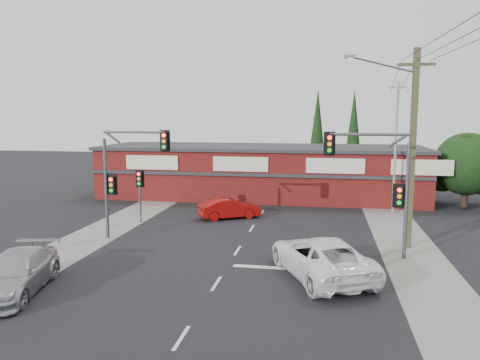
% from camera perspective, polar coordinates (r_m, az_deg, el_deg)
% --- Properties ---
extents(ground, '(120.00, 120.00, 0.00)m').
position_cam_1_polar(ground, '(22.89, -0.70, -9.22)').
color(ground, black).
rests_on(ground, ground).
extents(road_strip, '(14.00, 70.00, 0.01)m').
position_cam_1_polar(road_strip, '(27.64, 1.26, -6.21)').
color(road_strip, black).
rests_on(road_strip, ground).
extents(verge_left, '(3.00, 70.00, 0.02)m').
position_cam_1_polar(verge_left, '(30.10, -15.01, -5.30)').
color(verge_left, gray).
rests_on(verge_left, ground).
extents(verge_right, '(3.00, 70.00, 0.02)m').
position_cam_1_polar(verge_right, '(27.68, 19.04, -6.61)').
color(verge_right, gray).
rests_on(verge_right, ground).
extents(stop_line, '(6.50, 0.35, 0.01)m').
position_cam_1_polar(stop_line, '(21.10, 8.06, -10.76)').
color(stop_line, silver).
rests_on(stop_line, ground).
extents(white_suv, '(5.09, 6.71, 1.69)m').
position_cam_1_polar(white_suv, '(20.14, 9.84, -9.22)').
color(white_suv, white).
rests_on(white_suv, ground).
extents(silver_suv, '(3.19, 5.56, 1.52)m').
position_cam_1_polar(silver_suv, '(20.09, -25.77, -10.22)').
color(silver_suv, '#ABADB0').
rests_on(silver_suv, ground).
extents(red_sedan, '(4.23, 3.21, 1.34)m').
position_cam_1_polar(red_sedan, '(30.80, -1.28, -3.48)').
color(red_sedan, '#9B0B09').
rests_on(red_sedan, ground).
extents(lane_dashes, '(0.12, 62.84, 0.01)m').
position_cam_1_polar(lane_dashes, '(35.01, 3.19, -3.19)').
color(lane_dashes, silver).
rests_on(lane_dashes, ground).
extents(shop_building, '(27.30, 8.40, 4.22)m').
position_cam_1_polar(shop_building, '(39.08, 2.54, 1.11)').
color(shop_building, '#551111').
rests_on(shop_building, ground).
extents(tree_cluster, '(5.90, 5.10, 5.50)m').
position_cam_1_polar(tree_cluster, '(38.60, 25.98, 1.38)').
color(tree_cluster, '#2D2116').
rests_on(tree_cluster, ground).
extents(conifer_near, '(1.80, 1.80, 9.25)m').
position_cam_1_polar(conifer_near, '(45.51, 9.40, 6.19)').
color(conifer_near, '#2D2116').
rests_on(conifer_near, ground).
extents(conifer_far, '(1.80, 1.80, 9.25)m').
position_cam_1_polar(conifer_far, '(47.59, 13.68, 6.15)').
color(conifer_far, '#2D2116').
rests_on(conifer_far, ground).
extents(traffic_mast_left, '(3.77, 0.27, 5.97)m').
position_cam_1_polar(traffic_mast_left, '(25.90, -13.97, 1.44)').
color(traffic_mast_left, '#47494C').
rests_on(traffic_mast_left, ground).
extents(traffic_mast_right, '(3.96, 0.27, 5.97)m').
position_cam_1_polar(traffic_mast_right, '(22.83, 16.95, 0.53)').
color(traffic_mast_right, '#47494C').
rests_on(traffic_mast_right, ground).
extents(pedestal_signal, '(0.55, 0.27, 3.38)m').
position_cam_1_polar(pedestal_signal, '(30.05, -12.12, -0.57)').
color(pedestal_signal, '#47494C').
rests_on(pedestal_signal, ground).
extents(utility_pole, '(4.38, 0.59, 10.00)m').
position_cam_1_polar(utility_pole, '(24.88, 20.00, 4.33)').
color(utility_pole, '#4D4B2B').
rests_on(utility_pole, ground).
extents(steel_pole, '(1.20, 0.16, 9.00)m').
position_cam_1_polar(steel_pole, '(33.90, 18.44, 4.05)').
color(steel_pole, gray).
rests_on(steel_pole, ground).
extents(power_lines, '(2.01, 29.00, 1.22)m').
position_cam_1_polar(power_lines, '(19.65, 23.60, 13.99)').
color(power_lines, black).
rests_on(power_lines, ground).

